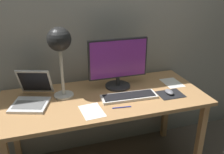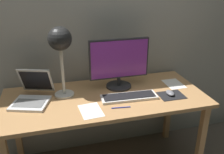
% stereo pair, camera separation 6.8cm
% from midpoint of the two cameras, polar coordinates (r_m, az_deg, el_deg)
% --- Properties ---
extents(back_wall, '(4.80, 0.06, 2.60)m').
position_cam_midpoint_polar(back_wall, '(2.15, -5.82, 13.77)').
color(back_wall, '#9E998E').
rests_on(back_wall, ground).
extents(desk, '(1.60, 0.70, 0.74)m').
position_cam_midpoint_polar(desk, '(1.99, -2.72, -6.52)').
color(desk, tan).
rests_on(desk, ground).
extents(monitor, '(0.50, 0.21, 0.42)m').
position_cam_midpoint_polar(monitor, '(2.03, 0.45, 3.53)').
color(monitor, '#28282B').
rests_on(monitor, desk).
extents(keyboard_main, '(0.45, 0.16, 0.03)m').
position_cam_midpoint_polar(keyboard_main, '(1.92, 2.97, -4.55)').
color(keyboard_main, silver).
rests_on(keyboard_main, desk).
extents(laptop, '(0.35, 0.39, 0.24)m').
position_cam_midpoint_polar(laptop, '(1.95, -19.01, -3.68)').
color(laptop, silver).
rests_on(laptop, desk).
extents(desk_lamp, '(0.18, 0.18, 0.55)m').
position_cam_midpoint_polar(desk_lamp, '(1.85, -13.17, 7.50)').
color(desk_lamp, beige).
rests_on(desk_lamp, desk).
extents(mousepad, '(0.20, 0.16, 0.00)m').
position_cam_midpoint_polar(mousepad, '(2.02, 12.52, -3.95)').
color(mousepad, black).
rests_on(mousepad, desk).
extents(mouse, '(0.06, 0.10, 0.03)m').
position_cam_midpoint_polar(mouse, '(2.02, 12.24, -3.41)').
color(mouse, slate).
rests_on(mouse, mousepad).
extents(paper_sheet_near_mouse, '(0.17, 0.22, 0.00)m').
position_cam_midpoint_polar(paper_sheet_near_mouse, '(1.76, -5.81, -7.92)').
color(paper_sheet_near_mouse, white).
rests_on(paper_sheet_near_mouse, desk).
extents(paper_sheet_by_keyboard, '(0.15, 0.21, 0.00)m').
position_cam_midpoint_polar(paper_sheet_by_keyboard, '(2.24, 12.95, -1.34)').
color(paper_sheet_by_keyboard, white).
rests_on(paper_sheet_by_keyboard, desk).
extents(pen, '(0.14, 0.02, 0.01)m').
position_cam_midpoint_polar(pen, '(1.79, 1.20, -7.08)').
color(pen, '#2633A5').
rests_on(pen, desk).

